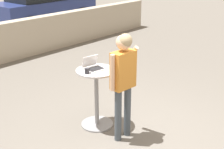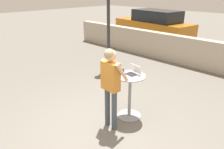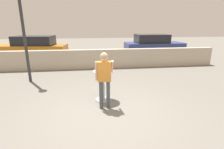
{
  "view_description": "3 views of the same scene",
  "coord_description": "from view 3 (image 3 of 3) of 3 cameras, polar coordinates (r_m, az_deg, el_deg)",
  "views": [
    {
      "loc": [
        -3.39,
        -2.56,
        2.78
      ],
      "look_at": [
        -0.03,
        0.41,
        1.05
      ],
      "focal_mm": 50.0,
      "sensor_mm": 36.0,
      "label": 1
    },
    {
      "loc": [
        2.81,
        -2.57,
        2.78
      ],
      "look_at": [
        -0.02,
        0.28,
        1.18
      ],
      "focal_mm": 35.0,
      "sensor_mm": 36.0,
      "label": 2
    },
    {
      "loc": [
        -0.4,
        -4.61,
        2.52
      ],
      "look_at": [
        0.27,
        0.53,
        0.97
      ],
      "focal_mm": 28.0,
      "sensor_mm": 36.0,
      "label": 3
    }
  ],
  "objects": [
    {
      "name": "pavement_kerb",
      "position": [
        9.96,
        -4.95,
        5.11
      ],
      "size": [
        13.8,
        0.35,
        1.07
      ],
      "color": "#B2A893",
      "rests_on": "ground_plane"
    },
    {
      "name": "cafe_table",
      "position": [
        5.76,
        -2.82,
        -3.04
      ],
      "size": [
        0.67,
        0.67,
        1.02
      ],
      "color": "gray",
      "rests_on": "ground_plane"
    },
    {
      "name": "laptop",
      "position": [
        5.68,
        -2.87,
        1.77
      ],
      "size": [
        0.34,
        0.34,
        0.21
      ],
      "color": "silver",
      "rests_on": "cafe_table"
    },
    {
      "name": "coffee_mug",
      "position": [
        5.6,
        -5.08,
        1.49
      ],
      "size": [
        0.11,
        0.07,
        0.09
      ],
      "color": "#232328",
      "rests_on": "cafe_table"
    },
    {
      "name": "ground_plane",
      "position": [
        5.27,
        -2.18,
        -11.96
      ],
      "size": [
        50.0,
        50.0,
        0.0
      ],
      "primitive_type": "plane",
      "color": "slate"
    },
    {
      "name": "parked_car_near_street",
      "position": [
        13.13,
        -24.51,
        7.83
      ],
      "size": [
        4.75,
        2.17,
        1.66
      ],
      "color": "#B76B19",
      "rests_on": "ground_plane"
    },
    {
      "name": "standing_person",
      "position": [
        5.04,
        -2.52,
        0.3
      ],
      "size": [
        0.54,
        0.37,
        1.73
      ],
      "color": "#424C56",
      "rests_on": "ground_plane"
    },
    {
      "name": "street_lamp",
      "position": [
        8.2,
        -27.69,
        18.23
      ],
      "size": [
        0.32,
        0.32,
        4.71
      ],
      "color": "#2D2D33",
      "rests_on": "ground_plane"
    },
    {
      "name": "parked_car_further_down",
      "position": [
        13.53,
        13.33,
        9.17
      ],
      "size": [
        4.29,
        1.86,
        1.69
      ],
      "color": "navy",
      "rests_on": "ground_plane"
    }
  ]
}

